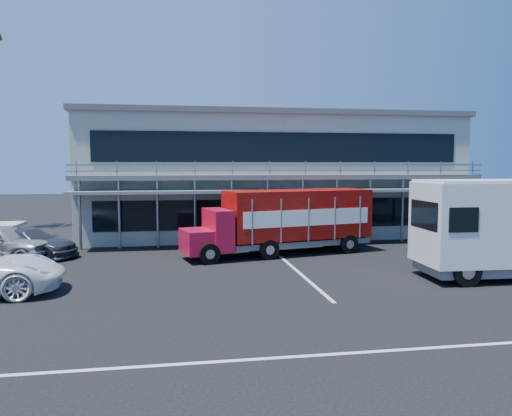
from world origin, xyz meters
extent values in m
plane|color=black|center=(0.00, 0.00, 0.00)|extent=(120.00, 120.00, 0.00)
cube|color=gray|center=(3.00, 15.00, 3.50)|extent=(22.00, 10.00, 7.00)
cube|color=#515454|center=(3.00, 15.00, 7.15)|extent=(22.40, 10.40, 0.30)
cube|color=#515454|center=(3.00, 9.40, 3.60)|extent=(22.00, 1.20, 0.25)
cube|color=gray|center=(3.00, 8.85, 4.10)|extent=(22.00, 0.08, 0.90)
cube|color=slate|center=(3.00, 9.10, 2.90)|extent=(22.00, 1.80, 0.15)
cube|color=black|center=(3.00, 9.98, 1.60)|extent=(20.00, 0.06, 1.60)
cube|color=black|center=(3.00, 9.98, 5.20)|extent=(20.00, 0.06, 1.60)
cube|color=#B50E2B|center=(-1.85, 5.53, 0.87)|extent=(1.63, 2.19, 1.05)
cube|color=#B50E2B|center=(-0.92, 5.75, 1.35)|extent=(1.34, 2.32, 1.83)
cube|color=black|center=(-0.92, 5.75, 1.88)|extent=(0.46, 1.82, 0.61)
cube|color=#991309|center=(3.00, 6.65, 1.92)|extent=(7.30, 3.70, 2.27)
cube|color=slate|center=(3.00, 6.65, 0.57)|extent=(7.23, 3.38, 0.26)
cube|color=white|center=(3.25, 5.58, 1.83)|extent=(6.27, 1.47, 0.74)
cube|color=white|center=(2.75, 7.73, 1.83)|extent=(6.27, 1.47, 0.74)
cylinder|color=black|center=(-1.38, 4.66, 0.45)|extent=(0.95, 0.48, 0.91)
cylinder|color=black|center=(-1.81, 6.53, 0.45)|extent=(0.95, 0.48, 0.91)
cylinder|color=black|center=(1.34, 5.28, 0.45)|extent=(0.95, 0.48, 0.91)
cylinder|color=black|center=(0.91, 7.16, 0.45)|extent=(0.95, 0.48, 0.91)
cylinder|color=black|center=(5.43, 6.22, 0.45)|extent=(0.95, 0.48, 0.91)
cylinder|color=black|center=(5.00, 8.10, 0.45)|extent=(0.95, 0.48, 0.91)
cube|color=black|center=(6.21, 0.45, 2.43)|extent=(0.14, 2.13, 1.03)
cylinder|color=black|center=(7.23, -0.73, 0.52)|extent=(1.05, 0.32, 1.04)
cylinder|color=black|center=(7.32, 1.56, 0.52)|extent=(1.05, 0.32, 1.04)
imported|color=#292E37|center=(-9.50, 7.60, 0.68)|extent=(5.04, 3.53, 1.36)
imported|color=gray|center=(-10.55, 7.20, 0.81)|extent=(5.13, 3.24, 1.63)
camera|label=1|loc=(-2.86, -16.48, 4.27)|focal=35.00mm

